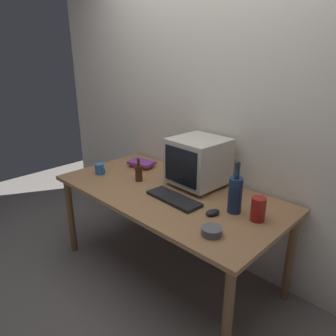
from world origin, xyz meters
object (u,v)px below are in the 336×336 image
at_px(keyboard, 174,199).
at_px(mug, 100,169).
at_px(bottle_tall, 235,193).
at_px(bottle_short, 139,172).
at_px(metal_canister, 258,209).
at_px(cd_spindle, 212,231).
at_px(crt_monitor, 198,162).
at_px(computer_mouse, 213,212).
at_px(book_stack, 141,164).

distance_m(keyboard, mug, 0.80).
distance_m(bottle_tall, bottle_short, 0.84).
height_order(mug, metal_canister, metal_canister).
relative_size(bottle_short, cd_spindle, 1.59).
distance_m(bottle_tall, mug, 1.21).
xyz_separation_m(crt_monitor, bottle_tall, (0.44, -0.17, -0.06)).
xyz_separation_m(computer_mouse, book_stack, (-1.00, 0.27, 0.01)).
bearing_deg(crt_monitor, bottle_short, -146.38).
xyz_separation_m(keyboard, bottle_tall, (0.39, 0.15, 0.12)).
bearing_deg(computer_mouse, crt_monitor, 156.39).
height_order(computer_mouse, cd_spindle, cd_spindle).
bearing_deg(computer_mouse, cd_spindle, -39.05).
height_order(book_stack, mug, mug).
relative_size(computer_mouse, bottle_short, 0.52).
bearing_deg(metal_canister, keyboard, -164.16).
bearing_deg(bottle_short, mug, -159.67).
distance_m(computer_mouse, bottle_short, 0.77).
bearing_deg(book_stack, computer_mouse, -15.23).
bearing_deg(crt_monitor, keyboard, -80.89).
bearing_deg(mug, cd_spindle, -4.81).
bearing_deg(keyboard, metal_canister, 19.15).
relative_size(computer_mouse, book_stack, 0.40).
bearing_deg(metal_canister, cd_spindle, -106.95).
xyz_separation_m(bottle_tall, book_stack, (-1.07, 0.14, -0.10)).
height_order(bottle_short, book_stack, bottle_short).
bearing_deg(bottle_tall, computer_mouse, -118.54).
bearing_deg(bottle_short, keyboard, -8.18).
bearing_deg(keyboard, crt_monitor, 102.41).
distance_m(keyboard, bottle_short, 0.45).
height_order(cd_spindle, metal_canister, metal_canister).
bearing_deg(cd_spindle, crt_monitor, 135.67).
bearing_deg(crt_monitor, cd_spindle, -44.33).
height_order(keyboard, book_stack, book_stack).
xyz_separation_m(computer_mouse, bottle_tall, (0.07, 0.13, 0.11)).
height_order(bottle_tall, metal_canister, bottle_tall).
xyz_separation_m(keyboard, bottle_short, (-0.44, 0.06, 0.06)).
distance_m(bottle_tall, cd_spindle, 0.34).
relative_size(book_stack, metal_canister, 1.66).
bearing_deg(bottle_tall, book_stack, 172.55).
height_order(crt_monitor, bottle_tall, crt_monitor).
distance_m(book_stack, metal_canister, 1.24).
bearing_deg(bottle_short, cd_spindle, -14.65).
bearing_deg(book_stack, mug, -108.27).
xyz_separation_m(cd_spindle, metal_canister, (0.10, 0.33, 0.05)).
height_order(crt_monitor, metal_canister, crt_monitor).
bearing_deg(bottle_tall, cd_spindle, -79.11).
bearing_deg(book_stack, bottle_short, -44.15).
distance_m(computer_mouse, cd_spindle, 0.23).
height_order(keyboard, cd_spindle, cd_spindle).
bearing_deg(computer_mouse, bottle_tall, 77.20).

